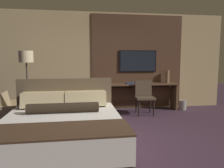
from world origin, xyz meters
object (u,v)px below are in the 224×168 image
armchair_by_window (18,115)px  floor_lamp (26,62)px  bed (63,130)px  desk (139,92)px  vase_tall (167,76)px  tv (138,61)px  book (130,83)px  desk_chair (144,94)px  waste_bin (182,105)px

armchair_by_window → floor_lamp: 1.34m
bed → desk: (2.00, 2.54, 0.19)m
floor_lamp → vase_tall: size_ratio=4.53×
tv → book: size_ratio=5.04×
bed → book: 3.08m
desk_chair → tv: bearing=95.5°
floor_lamp → waste_bin: floor_lamp is taller
tv → book: tv is taller
desk → bed: bearing=-128.3°
desk_chair → waste_bin: (1.26, 0.29, -0.40)m
vase_tall → book: (-1.15, -0.09, -0.17)m
floor_lamp → vase_tall: 3.93m
tv → armchair_by_window: (-3.07, -1.32, -1.16)m
desk → armchair_by_window: 3.28m
book → waste_bin: (1.55, -0.15, -0.65)m
desk → vase_tall: bearing=3.7°
tv → vase_tall: bearing=-7.6°
vase_tall → desk_chair: bearing=-148.8°
desk → waste_bin: 1.35m
desk → desk_chair: 0.47m
armchair_by_window → vase_tall: vase_tall is taller
desk → tv: 0.90m
book → waste_bin: book is taller
floor_lamp → desk_chair: bearing=-0.2°
bed → tv: 3.54m
tv → waste_bin: (1.27, -0.36, -1.28)m
tv → desk_chair: size_ratio=1.23×
floor_lamp → book: bearing=9.0°
vase_tall → waste_bin: (0.39, -0.24, -0.83)m
tv → book: (-0.27, -0.21, -0.62)m
desk → tv: size_ratio=1.97×
desk_chair → waste_bin: desk_chair is taller
tv → book: bearing=-143.2°
desk_chair → waste_bin: 1.36m
desk_chair → armchair_by_window: 3.16m
desk → book: size_ratio=9.91×
bed → waste_bin: 4.04m
vase_tall → tv: bearing=172.4°
book → desk: bearing=6.1°
waste_bin → vase_tall: bearing=148.6°
desk → book: 0.38m
bed → floor_lamp: bearing=115.3°
armchair_by_window → book: 3.05m
armchair_by_window → book: bearing=-71.2°
floor_lamp → armchair_by_window: bearing=-96.6°
desk → tv: bearing=90.0°
desk → floor_lamp: (-2.99, -0.46, 0.87)m
vase_tall → waste_bin: 0.95m
tv → floor_lamp: bearing=-168.0°
vase_tall → waste_bin: size_ratio=1.33×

